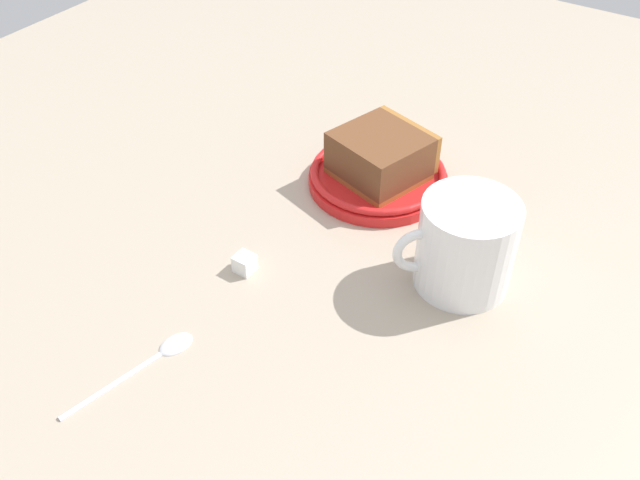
{
  "coord_description": "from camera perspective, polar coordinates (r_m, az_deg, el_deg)",
  "views": [
    {
      "loc": [
        45.3,
        24.76,
        43.69
      ],
      "look_at": [
        6.4,
        -0.97,
        3.0
      ],
      "focal_mm": 38.99,
      "sensor_mm": 36.0,
      "label": 1
    }
  ],
  "objects": [
    {
      "name": "teaspoon",
      "position": [
        0.58,
        -13.33,
        -9.12
      ],
      "size": [
        11.89,
        3.81,
        0.8
      ],
      "color": "silver",
      "rests_on": "ground_plane"
    },
    {
      "name": "small_plate",
      "position": [
        0.73,
        4.78,
        5.19
      ],
      "size": [
        14.53,
        14.53,
        1.96
      ],
      "color": "red",
      "rests_on": "ground_plane"
    },
    {
      "name": "cake_slice",
      "position": [
        0.72,
        5.05,
        6.96
      ],
      "size": [
        10.44,
        10.38,
        4.78
      ],
      "color": "#9E662D",
      "rests_on": "small_plate"
    },
    {
      "name": "sugar_cube",
      "position": [
        0.63,
        -6.21,
        -1.91
      ],
      "size": [
        1.73,
        1.73,
        1.7
      ],
      "primitive_type": "cube",
      "rotation": [
        0.0,
        0.0,
        1.56
      ],
      "color": "white",
      "rests_on": "ground_plane"
    },
    {
      "name": "tea_mug",
      "position": [
        0.61,
        11.81,
        -0.35
      ],
      "size": [
        9.0,
        9.22,
        8.51
      ],
      "color": "white",
      "rests_on": "ground_plane"
    },
    {
      "name": "ground_plane",
      "position": [
        0.69,
        3.63,
        -0.22
      ],
      "size": [
        131.05,
        131.05,
        3.07
      ],
      "primitive_type": "cube",
      "color": "tan"
    }
  ]
}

